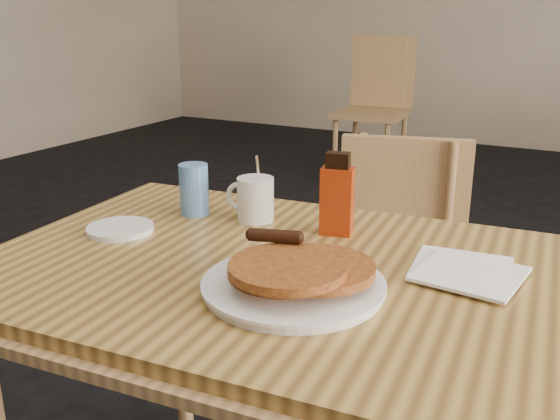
% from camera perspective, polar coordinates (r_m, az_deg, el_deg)
% --- Properties ---
extents(main_table, '(1.23, 0.88, 0.75)m').
position_cam_1_polar(main_table, '(1.16, 0.67, -7.04)').
color(main_table, '#B0883E').
rests_on(main_table, floor).
extents(chair_main_far, '(0.46, 0.47, 0.84)m').
position_cam_1_polar(chair_main_far, '(1.87, 10.17, -4.23)').
color(chair_main_far, tan).
rests_on(chair_main_far, floor).
extents(chair_wall_extra, '(0.49, 0.49, 1.03)m').
position_cam_1_polar(chair_wall_extra, '(4.55, 8.85, 10.33)').
color(chair_wall_extra, tan).
rests_on(chair_wall_extra, floor).
extents(pancake_plate, '(0.31, 0.31, 0.09)m').
position_cam_1_polar(pancake_plate, '(1.03, 1.32, -6.23)').
color(pancake_plate, white).
rests_on(pancake_plate, main_table).
extents(coffee_mug, '(0.12, 0.08, 0.15)m').
position_cam_1_polar(coffee_mug, '(1.37, -2.35, 1.09)').
color(coffee_mug, white).
rests_on(coffee_mug, main_table).
extents(syrup_bottle, '(0.07, 0.05, 0.17)m').
position_cam_1_polar(syrup_bottle, '(1.28, 5.24, 1.21)').
color(syrup_bottle, '#730906').
rests_on(syrup_bottle, main_table).
extents(napkin_stack, '(0.21, 0.22, 0.01)m').
position_cam_1_polar(napkin_stack, '(1.15, 16.61, -5.36)').
color(napkin_stack, white).
rests_on(napkin_stack, main_table).
extents(blue_tumbler, '(0.07, 0.07, 0.12)m').
position_cam_1_polar(blue_tumbler, '(1.42, -7.88, 1.88)').
color(blue_tumbler, '#5589C7').
rests_on(blue_tumbler, main_table).
extents(side_saucer, '(0.16, 0.16, 0.01)m').
position_cam_1_polar(side_saucer, '(1.35, -14.40, -1.68)').
color(side_saucer, white).
rests_on(side_saucer, main_table).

